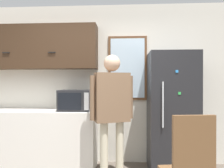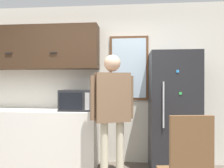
% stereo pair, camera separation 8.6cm
% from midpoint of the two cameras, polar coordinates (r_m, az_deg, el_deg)
% --- Properties ---
extents(back_wall, '(6.00, 0.06, 2.70)m').
position_cam_midpoint_polar(back_wall, '(3.80, -1.82, 0.15)').
color(back_wall, silver).
rests_on(back_wall, ground_plane).
extents(counter, '(2.15, 0.58, 0.92)m').
position_cam_midpoint_polar(counter, '(3.91, -19.48, -13.06)').
color(counter, silver).
rests_on(counter, ground_plane).
extents(upper_cabinets, '(2.15, 0.35, 0.73)m').
position_cam_midpoint_polar(upper_cabinets, '(3.96, -18.76, 8.93)').
color(upper_cabinets, '#3D2819').
extents(microwave, '(0.50, 0.39, 0.33)m').
position_cam_midpoint_polar(microwave, '(3.55, -8.53, -4.21)').
color(microwave, '#232326').
rests_on(microwave, counter).
extents(person, '(0.59, 0.37, 1.75)m').
position_cam_midpoint_polar(person, '(3.06, 0.86, -4.99)').
color(person, beige).
rests_on(person, ground_plane).
extents(refrigerator, '(0.71, 0.68, 1.83)m').
position_cam_midpoint_polar(refrigerator, '(3.50, 16.39, -7.05)').
color(refrigerator, '#232326').
rests_on(refrigerator, ground_plane).
extents(chair, '(0.48, 0.48, 1.07)m').
position_cam_midpoint_polar(chair, '(2.30, 20.11, -19.70)').
color(chair, brown).
rests_on(chair, ground_plane).
extents(window, '(0.65, 0.05, 1.09)m').
position_cam_midpoint_polar(window, '(3.74, 5.10, 4.17)').
color(window, brown).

